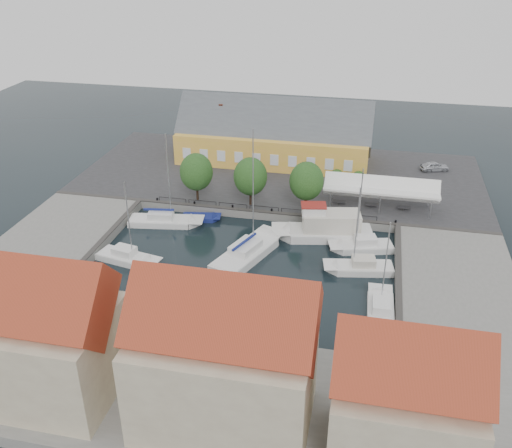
{
  "coord_description": "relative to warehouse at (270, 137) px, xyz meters",
  "views": [
    {
      "loc": [
        12.41,
        -51.71,
        32.21
      ],
      "look_at": [
        0.0,
        6.0,
        1.5
      ],
      "focal_mm": 40.0,
      "sensor_mm": 36.0,
      "label": 1
    }
  ],
  "objects": [
    {
      "name": "trawler",
      "position": [
        10.68,
        -21.11,
        -3.41
      ],
      "size": [
        12.19,
        5.63,
        5.0
      ],
      "color": "white",
      "rests_on": "ground"
    },
    {
      "name": "launch_nw",
      "position": [
        -5.02,
        -19.74,
        -4.34
      ],
      "size": [
        5.06,
        2.66,
        0.88
      ],
      "color": "navy",
      "rests_on": "ground"
    },
    {
      "name": "south_bank",
      "position": [
        2.6,
        -49.36,
        -3.93
      ],
      "size": [
        56.0,
        14.0,
        1.0
      ],
      "primitive_type": "cube",
      "color": "slate",
      "rests_on": "ground"
    },
    {
      "name": "ground",
      "position": [
        2.6,
        -28.36,
        -4.43
      ],
      "size": [
        140.0,
        140.0,
        0.0
      ],
      "primitive_type": "plane",
      "color": "black",
      "rests_on": "ground"
    },
    {
      "name": "west_boat_c",
      "position": [
        -9.82,
        -31.07,
        -4.17
      ],
      "size": [
        7.63,
        3.78,
        10.11
      ],
      "color": "white",
      "rests_on": "ground"
    },
    {
      "name": "quay_edge_fittings",
      "position": [
        2.62,
        -23.61,
        -3.37
      ],
      "size": [
        56.0,
        24.72,
        0.4
      ],
      "color": "#383533",
      "rests_on": "north_quay"
    },
    {
      "name": "east_boat_a",
      "position": [
        15.03,
        -23.15,
        -4.17
      ],
      "size": [
        7.55,
        4.22,
        10.44
      ],
      "color": "white",
      "rests_on": "ground"
    },
    {
      "name": "quay_trees",
      "position": [
        0.6,
        -16.36,
        0.45
      ],
      "size": [
        18.2,
        4.2,
        6.3
      ],
      "color": "black",
      "rests_on": "north_quay"
    },
    {
      "name": "townhouses",
      "position": [
        4.52,
        -51.6,
        1.4
      ],
      "size": [
        36.3,
        8.5,
        12.0
      ],
      "color": "beige",
      "rests_on": "south_bank"
    },
    {
      "name": "car_silver",
      "position": [
        24.09,
        0.34,
        -2.74
      ],
      "size": [
        4.36,
        2.85,
        1.38
      ],
      "primitive_type": "imported",
      "rotation": [
        0.0,
        0.0,
        1.9
      ],
      "color": "#B7B9BF",
      "rests_on": "north_quay"
    },
    {
      "name": "west_boat_a",
      "position": [
        -8.99,
        -21.89,
        -4.16
      ],
      "size": [
        9.48,
        3.95,
        12.13
      ],
      "color": "white",
      "rests_on": "ground"
    },
    {
      "name": "center_sailboat",
      "position": [
        2.73,
        -27.3,
        -4.07
      ],
      "size": [
        6.93,
        11.41,
        14.92
      ],
      "color": "white",
      "rests_on": "ground"
    },
    {
      "name": "north_quay",
      "position": [
        2.6,
        -5.36,
        -3.93
      ],
      "size": [
        56.0,
        26.0,
        1.0
      ],
      "primitive_type": "cube",
      "color": "#2D2D30",
      "rests_on": "ground"
    },
    {
      "name": "east_boat_b",
      "position": [
        15.01,
        -27.77,
        -4.17
      ],
      "size": [
        7.66,
        3.71,
        10.23
      ],
      "color": "white",
      "rests_on": "ground"
    },
    {
      "name": "car_red",
      "position": [
        -0.89,
        -8.79,
        -2.7
      ],
      "size": [
        1.67,
        4.49,
        1.47
      ],
      "primitive_type": "imported",
      "rotation": [
        0.0,
        0.0,
        -0.03
      ],
      "color": "#5A1420",
      "rests_on": "north_quay"
    },
    {
      "name": "east_quay",
      "position": [
        24.6,
        -30.36,
        -3.93
      ],
      "size": [
        12.0,
        24.0,
        1.0
      ],
      "primitive_type": "cube",
      "color": "slate",
      "rests_on": "ground"
    },
    {
      "name": "tent_canopy",
      "position": [
        16.6,
        -13.86,
        -0.74
      ],
      "size": [
        14.0,
        4.0,
        2.83
      ],
      "color": "white",
      "rests_on": "north_quay"
    },
    {
      "name": "warehouse",
      "position": [
        0.0,
        0.0,
        0.0
      ],
      "size": [
        28.56,
        14.0,
        9.55
      ],
      "color": "gold",
      "rests_on": "north_quay"
    },
    {
      "name": "west_quay",
      "position": [
        -19.4,
        -30.36,
        -3.93
      ],
      "size": [
        12.0,
        24.0,
        1.0
      ],
      "primitive_type": "cube",
      "color": "slate",
      "rests_on": "ground"
    },
    {
      "name": "east_boat_c",
      "position": [
        17.26,
        -34.98,
        -4.17
      ],
      "size": [
        2.64,
        7.73,
        9.88
      ],
      "color": "white",
      "rests_on": "ground"
    },
    {
      "name": "launch_sw",
      "position": [
        -10.68,
        -39.21,
        -4.34
      ],
      "size": [
        5.65,
        4.49,
        0.98
      ],
      "color": "white",
      "rests_on": "ground"
    }
  ]
}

